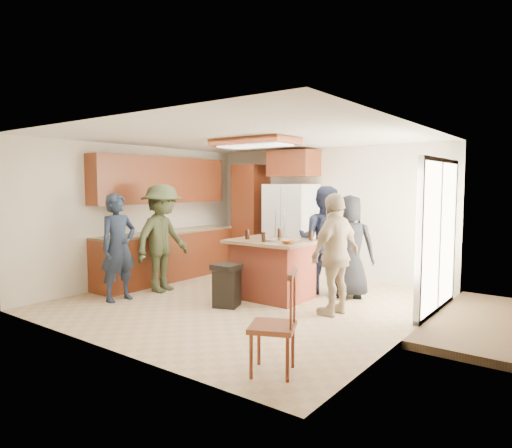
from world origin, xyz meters
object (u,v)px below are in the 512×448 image
Objects in this scene: kitchen_island at (272,268)px; person_behind_left at (324,240)px; person_front_left at (118,247)px; spindle_chair at (275,327)px; trash_bin at (227,285)px; person_behind_right at (349,246)px; person_side_right at (336,254)px; person_counter at (162,238)px; refrigerator at (291,230)px.

person_behind_left is at bearing 59.16° from kitchen_island.
spindle_chair is at bearing -99.90° from person_front_left.
trash_bin is at bearing 140.98° from spindle_chair.
person_behind_right is at bearing 38.89° from kitchen_island.
person_counter is (-2.95, -0.49, 0.06)m from person_side_right.
person_behind_right is at bearing -46.72° from person_front_left.
refrigerator is 1.41× the size of kitchen_island.
person_behind_left is at bearing -41.01° from person_front_left.
person_front_left is 1.02× the size of person_behind_right.
kitchen_island is (-0.95, -0.76, -0.34)m from person_behind_right.
refrigerator is 1.81× the size of spindle_chair.
person_behind_right is 0.91× the size of refrigerator.
person_behind_left is 2.81× the size of trash_bin.
kitchen_island is 1.29× the size of spindle_chair.
person_behind_left is 0.98× the size of person_counter.
person_side_right is at bearing -44.66° from refrigerator.
person_side_right is 2.22m from spindle_chair.
person_behind_right is (2.77, 2.31, -0.01)m from person_front_left.
spindle_chair is (0.45, -2.14, -0.39)m from person_side_right.
person_counter reaches higher than person_behind_right.
spindle_chair is (1.66, -2.37, -0.02)m from kitchen_island.
person_behind_left is 0.48m from person_behind_right.
refrigerator reaches higher than person_behind_right.
person_counter is 1.41× the size of kitchen_island.
person_front_left is 2.64× the size of trash_bin.
person_behind_left is 1.05× the size of person_side_right.
person_counter is 2.86× the size of trash_bin.
refrigerator is (1.10, 3.22, 0.07)m from person_front_left.
person_front_left is 3.30m from person_side_right.
spindle_chair is at bearing -54.94° from kitchen_island.
person_behind_right reaches higher than spindle_chair.
spindle_chair is at bearing -59.49° from refrigerator.
refrigerator is at bearing 100.69° from trash_bin.
trash_bin is at bearing -100.51° from person_counter.
kitchen_island is (-0.47, -0.79, -0.41)m from person_behind_left.
kitchen_island is at bearing -92.30° from person_side_right.
person_behind_left is (2.29, 2.34, 0.05)m from person_front_left.
trash_bin is at bearing 30.52° from person_behind_right.
refrigerator reaches higher than spindle_chair.
kitchen_island is (-1.21, 0.23, -0.37)m from person_side_right.
person_counter is at bearing 18.77° from person_behind_left.
person_side_right reaches higher than spindle_chair.
person_side_right is 1.31× the size of kitchen_island.
person_behind_left is 0.98× the size of refrigerator.
person_counter reaches higher than spindle_chair.
person_counter is 1.93m from kitchen_island.
person_front_left is 0.92× the size of person_counter.
person_front_left is at bearing -139.72° from kitchen_island.
person_side_right is at bearing 82.66° from person_behind_right.
person_side_right is at bearing -10.86° from kitchen_island.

